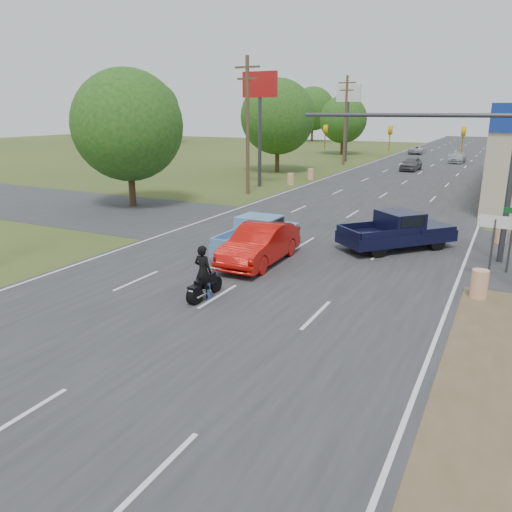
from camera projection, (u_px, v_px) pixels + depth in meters
The scene contains 27 objects.
ground at pixel (19, 419), 10.41m from camera, with size 200.00×200.00×0.00m, color #374C1E.
main_road at pixel (405, 182), 44.56m from camera, with size 15.00×180.00×0.02m, color #2D2D30.
cross_road at pixel (319, 235), 25.78m from camera, with size 120.00×10.00×0.02m, color #2D2D30.
utility_pole_5 at pixel (248, 123), 36.99m from camera, with size 2.00×0.28×10.00m.
utility_pole_6 at pixel (345, 118), 57.48m from camera, with size 2.00×0.28×10.00m.
tree_0 at pixel (128, 125), 32.15m from camera, with size 7.14×7.14×8.84m.
tree_1 at pixel (278, 117), 50.63m from camera, with size 7.56×7.56×9.36m.
tree_2 at pixel (343, 119), 71.60m from camera, with size 6.72×6.72×8.32m.
tree_4 at pixel (155, 107), 96.64m from camera, with size 9.24×9.24×11.44m.
tree_6 at pixel (313, 109), 102.85m from camera, with size 8.82×8.82×10.92m.
barrel_0 at pixel (479, 284), 17.01m from camera, with size 0.56×0.56×1.00m, color orange.
barrel_1 at pixel (501, 233), 24.09m from camera, with size 0.56×0.56×1.00m, color orange.
barrel_2 at pixel (291, 179), 43.03m from camera, with size 0.56×0.56×1.00m, color orange.
barrel_3 at pixel (311, 174), 46.31m from camera, with size 0.56×0.56×1.00m, color orange.
pole_sign_left_near at pixel (260, 98), 40.32m from camera, with size 3.00×0.35×9.20m.
pole_sign_left_far at pixel (348, 102), 60.82m from camera, with size 3.00×0.35×9.20m.
lane_sign at pixel (494, 233), 18.24m from camera, with size 1.20×0.08×2.52m.
street_name_sign at pixel (512, 233), 19.34m from camera, with size 0.80×0.08×2.61m.
signal_mast at pixel (445, 145), 21.03m from camera, with size 9.12×0.40×7.00m.
red_convertible at pixel (260, 244), 20.81m from camera, with size 1.74×4.98×1.64m, color #BA0E08.
motorcycle at pixel (203, 288), 16.88m from camera, with size 0.58×1.88×0.96m.
rider at pixel (203, 274), 16.78m from camera, with size 0.66×0.43×1.80m, color black.
blue_pickup at pixel (260, 234), 22.37m from camera, with size 2.05×5.11×1.68m.
navy_pickup at pixel (399, 230), 22.97m from camera, with size 5.04×5.35×1.76m.
distant_car_grey at pixel (411, 164), 53.13m from camera, with size 1.70×4.22×1.44m, color #56565B.
distant_car_silver at pixel (457, 158), 61.03m from camera, with size 1.72×4.23×1.23m, color #B8B8BD.
distant_car_white at pixel (417, 150), 73.42m from camera, with size 2.00×4.34×1.21m, color silver.
Camera 1 is at (8.55, -5.77, 6.20)m, focal length 35.00 mm.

